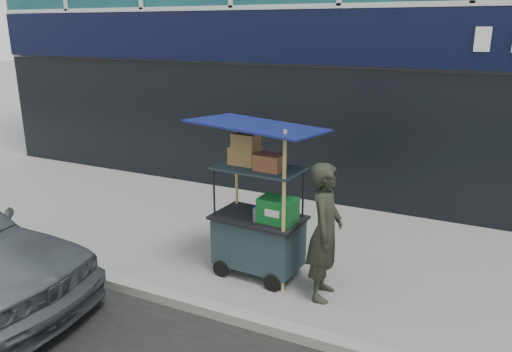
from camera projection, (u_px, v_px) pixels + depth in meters
The scene contains 4 objects.
ground at pixel (223, 306), 5.71m from camera, with size 80.00×80.00×0.00m, color slate.
curb at pixel (214, 310), 5.52m from camera, with size 80.00×0.18×0.12m, color gray.
vendor_cart at pixel (259, 222), 6.28m from camera, with size 1.56×1.15×2.03m.
vendor_man at pixel (325, 232), 5.71m from camera, with size 0.60×0.39×1.64m, color black.
Camera 1 is at (2.57, -4.35, 3.07)m, focal length 35.00 mm.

